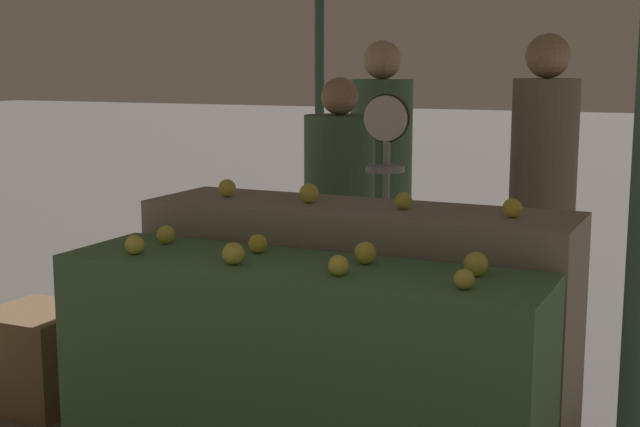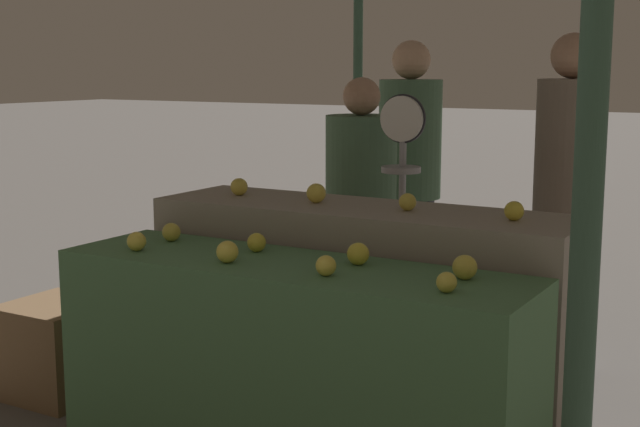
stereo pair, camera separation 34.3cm
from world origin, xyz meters
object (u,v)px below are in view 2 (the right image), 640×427
object	(u,v)px
person_customer_right	(568,178)
person_vendor_at_scale	(361,200)
produce_scale	(402,179)
person_customer_left	(410,165)
wooden_crate_side	(58,349)

from	to	relation	value
person_customer_right	person_vendor_at_scale	bearing A→B (deg)	33.99
produce_scale	person_customer_right	bearing A→B (deg)	44.21
produce_scale	person_vendor_at_scale	xyz separation A→B (m)	(-0.39, 0.29, -0.18)
person_customer_left	person_customer_right	size ratio (longest dim) A/B	0.99
person_customer_right	wooden_crate_side	size ratio (longest dim) A/B	3.83
person_vendor_at_scale	wooden_crate_side	size ratio (longest dim) A/B	3.34
person_customer_left	person_customer_right	bearing A→B (deg)	151.56
person_vendor_at_scale	person_customer_left	bearing A→B (deg)	-63.57
person_customer_right	wooden_crate_side	bearing A→B (deg)	54.17
person_vendor_at_scale	person_customer_right	world-z (taller)	person_customer_right
person_customer_left	wooden_crate_side	world-z (taller)	person_customer_left
person_customer_left	person_customer_right	xyz separation A→B (m)	(1.05, -0.29, 0.02)
person_vendor_at_scale	wooden_crate_side	world-z (taller)	person_vendor_at_scale
produce_scale	wooden_crate_side	size ratio (longest dim) A/B	3.18
person_customer_left	wooden_crate_side	distance (m)	2.34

